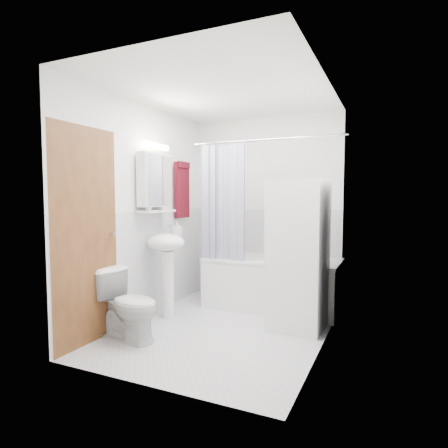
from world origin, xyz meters
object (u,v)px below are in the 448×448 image
at_px(bathtub, 272,280).
at_px(toilet, 128,305).
at_px(sink, 166,255).
at_px(washer_dryer, 298,254).

height_order(bathtub, toilet, toilet).
height_order(sink, toilet, sink).
xyz_separation_m(bathtub, toilet, (-0.95, -1.55, -0.01)).
height_order(washer_dryer, toilet, washer_dryer).
height_order(bathtub, sink, sink).
distance_m(sink, toilet, 0.81).
bearing_deg(sink, bathtub, 40.19).
height_order(sink, washer_dryer, washer_dryer).
distance_m(washer_dryer, toilet, 1.76).
distance_m(bathtub, washer_dryer, 0.84).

